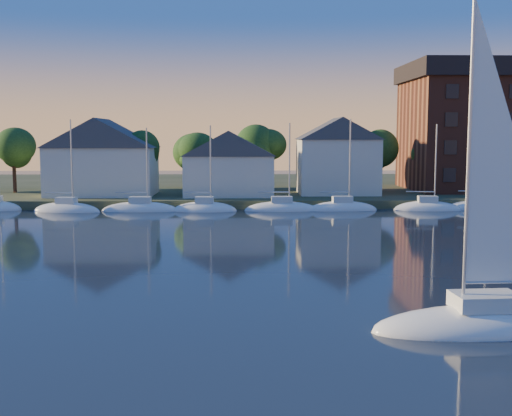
{
  "coord_description": "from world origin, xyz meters",
  "views": [
    {
      "loc": [
        -4.6,
        -23.7,
        8.67
      ],
      "look_at": [
        -3.47,
        22.0,
        3.4
      ],
      "focal_mm": 45.0,
      "sensor_mm": 36.0,
      "label": 1
    }
  ],
  "objects_px": {
    "clubhouse_centre": "(229,162)",
    "clubhouse_east": "(338,155)",
    "hero_sailboat": "(488,316)",
    "clubhouse_west": "(103,156)"
  },
  "relations": [
    {
      "from": "clubhouse_west",
      "to": "hero_sailboat",
      "type": "distance_m",
      "value": 61.42
    },
    {
      "from": "clubhouse_centre",
      "to": "clubhouse_west",
      "type": "bearing_deg",
      "value": 176.42
    },
    {
      "from": "clubhouse_east",
      "to": "hero_sailboat",
      "type": "height_order",
      "value": "hero_sailboat"
    },
    {
      "from": "clubhouse_east",
      "to": "hero_sailboat",
      "type": "relative_size",
      "value": 0.66
    },
    {
      "from": "clubhouse_centre",
      "to": "clubhouse_east",
      "type": "xyz_separation_m",
      "value": [
        14.0,
        2.0,
        0.87
      ]
    },
    {
      "from": "clubhouse_east",
      "to": "clubhouse_centre",
      "type": "bearing_deg",
      "value": -171.87
    },
    {
      "from": "clubhouse_west",
      "to": "clubhouse_east",
      "type": "height_order",
      "value": "clubhouse_east"
    },
    {
      "from": "clubhouse_east",
      "to": "hero_sailboat",
      "type": "xyz_separation_m",
      "value": [
        -1.56,
        -55.18,
        -5.36
      ]
    },
    {
      "from": "clubhouse_centre",
      "to": "hero_sailboat",
      "type": "relative_size",
      "value": 0.73
    },
    {
      "from": "clubhouse_centre",
      "to": "clubhouse_east",
      "type": "height_order",
      "value": "clubhouse_east"
    }
  ]
}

